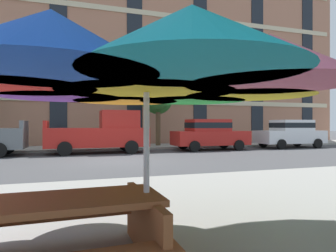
{
  "coord_description": "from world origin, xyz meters",
  "views": [
    {
      "loc": [
        -1.66,
        -11.87,
        1.44
      ],
      "look_at": [
        3.21,
        3.2,
        1.4
      ],
      "focal_mm": 31.54,
      "sensor_mm": 36.0,
      "label": 1
    }
  ],
  "objects_px": {
    "street_tree_middle": "(157,95)",
    "sedan_white": "(290,133)",
    "pickup_red": "(102,133)",
    "picnic_table": "(63,229)",
    "sedan_red": "(209,134)",
    "patio_umbrella": "(146,71)"
  },
  "relations": [
    {
      "from": "street_tree_middle",
      "to": "sedan_white",
      "type": "bearing_deg",
      "value": -20.49
    },
    {
      "from": "pickup_red",
      "to": "picnic_table",
      "type": "bearing_deg",
      "value": -96.95
    },
    {
      "from": "street_tree_middle",
      "to": "picnic_table",
      "type": "distance_m",
      "value": 16.84
    },
    {
      "from": "pickup_red",
      "to": "picnic_table",
      "type": "relative_size",
      "value": 2.77
    },
    {
      "from": "picnic_table",
      "to": "street_tree_middle",
      "type": "bearing_deg",
      "value": 71.16
    },
    {
      "from": "sedan_red",
      "to": "street_tree_middle",
      "type": "distance_m",
      "value": 4.5
    },
    {
      "from": "sedan_white",
      "to": "patio_umbrella",
      "type": "xyz_separation_m",
      "value": [
        -12.6,
        -12.7,
        1.04
      ]
    },
    {
      "from": "sedan_white",
      "to": "street_tree_middle",
      "type": "xyz_separation_m",
      "value": [
        -8.03,
        3.0,
        2.45
      ]
    },
    {
      "from": "sedan_white",
      "to": "picnic_table",
      "type": "bearing_deg",
      "value": -136.51
    },
    {
      "from": "patio_umbrella",
      "to": "street_tree_middle",
      "type": "bearing_deg",
      "value": 73.78
    },
    {
      "from": "street_tree_middle",
      "to": "patio_umbrella",
      "type": "bearing_deg",
      "value": -106.22
    },
    {
      "from": "sedan_red",
      "to": "picnic_table",
      "type": "bearing_deg",
      "value": -121.08
    },
    {
      "from": "sedan_red",
      "to": "picnic_table",
      "type": "xyz_separation_m",
      "value": [
        -7.65,
        -12.7,
        -0.46
      ]
    },
    {
      "from": "street_tree_middle",
      "to": "pickup_red",
      "type": "bearing_deg",
      "value": -141.77
    },
    {
      "from": "pickup_red",
      "to": "sedan_white",
      "type": "height_order",
      "value": "pickup_red"
    },
    {
      "from": "sedan_red",
      "to": "sedan_white",
      "type": "bearing_deg",
      "value": 0.0
    },
    {
      "from": "pickup_red",
      "to": "patio_umbrella",
      "type": "bearing_deg",
      "value": -93.42
    },
    {
      "from": "street_tree_middle",
      "to": "picnic_table",
      "type": "height_order",
      "value": "street_tree_middle"
    },
    {
      "from": "street_tree_middle",
      "to": "patio_umbrella",
      "type": "height_order",
      "value": "street_tree_middle"
    },
    {
      "from": "sedan_white",
      "to": "pickup_red",
      "type": "bearing_deg",
      "value": 180.0
    },
    {
      "from": "picnic_table",
      "to": "patio_umbrella",
      "type": "bearing_deg",
      "value": -0.06
    },
    {
      "from": "sedan_red",
      "to": "sedan_white",
      "type": "height_order",
      "value": "same"
    }
  ]
}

